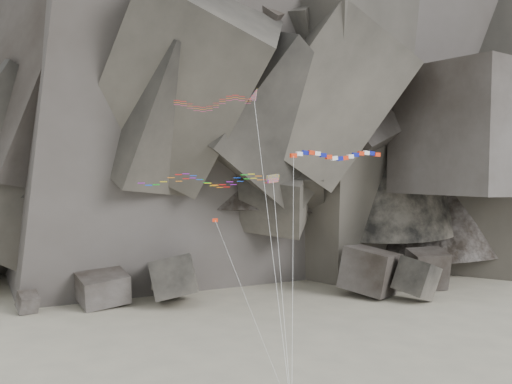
{
  "coord_description": "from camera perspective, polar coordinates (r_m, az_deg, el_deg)",
  "views": [
    {
      "loc": [
        -4.92,
        -54.96,
        22.18
      ],
      "look_at": [
        0.33,
        6.0,
        18.76
      ],
      "focal_mm": 40.0,
      "sensor_mm": 36.0,
      "label": 1
    }
  ],
  "objects": [
    {
      "name": "headland",
      "position": [
        126.62,
        -2.69,
        12.21
      ],
      "size": [
        110.0,
        70.0,
        84.0
      ],
      "primitive_type": null,
      "color": "#504A41",
      "rests_on": "ground"
    },
    {
      "name": "delta_kite",
      "position": [
        59.11,
        -4.59,
        8.89
      ],
      "size": [
        10.47,
        15.04,
        28.05
      ],
      "rotation": [
        0.0,
        0.0,
        0.41
      ],
      "color": "red",
      "rests_on": "ground"
    },
    {
      "name": "banner_kite",
      "position": [
        62.43,
        8.02,
        3.58
      ],
      "size": [
        12.65,
        18.28,
        21.63
      ],
      "rotation": [
        0.0,
        0.0,
        0.3
      ],
      "color": "red",
      "rests_on": "ground"
    },
    {
      "name": "boulder_field",
      "position": [
        92.03,
        0.73,
        -8.97
      ],
      "size": [
        70.38,
        15.32,
        8.92
      ],
      "color": "#47423F",
      "rests_on": "ground"
    },
    {
      "name": "pennant_kite",
      "position": [
        53.48,
        -2.69,
        -6.51
      ],
      "size": [
        6.27,
        10.48,
        14.93
      ],
      "rotation": [
        0.0,
        0.0,
        0.21
      ],
      "color": "red",
      "rests_on": "ground"
    },
    {
      "name": "parafoil_kite",
      "position": [
        54.59,
        -5.38,
        1.23
      ],
      "size": [
        13.85,
        10.5,
        19.3
      ],
      "rotation": [
        0.0,
        0.0,
        0.43
      ],
      "color": "#CAA10B",
      "rests_on": "ground"
    },
    {
      "name": "ground",
      "position": [
        59.47,
        0.19,
        -18.69
      ],
      "size": [
        260.0,
        260.0,
        0.0
      ],
      "primitive_type": "plane",
      "color": "#9E957F",
      "rests_on": "ground"
    }
  ]
}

